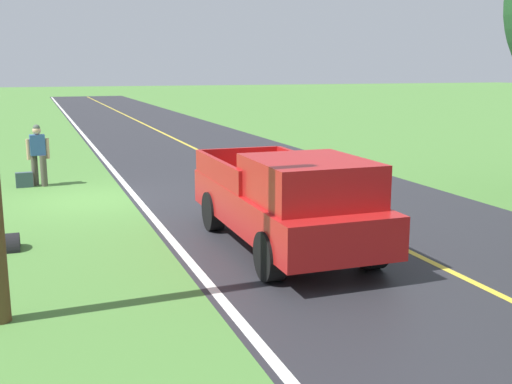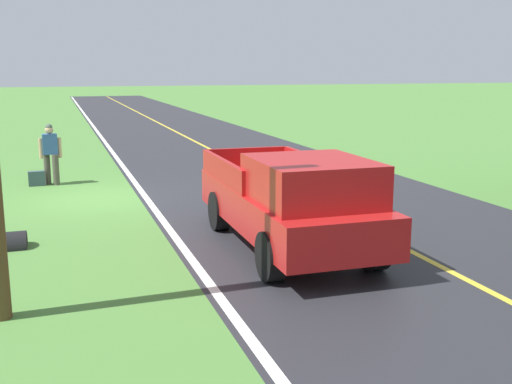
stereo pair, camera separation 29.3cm
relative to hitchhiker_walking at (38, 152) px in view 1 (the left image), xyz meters
name	(u,v)px [view 1 (the left image)]	position (x,y,z in m)	size (l,w,h in m)	color
ground_plane	(93,200)	(-1.22, 2.52, -0.98)	(200.00, 200.00, 0.00)	#4C7F38
road_surface	(275,187)	(-6.22, 2.52, -0.98)	(8.21, 120.00, 0.00)	#28282D
lane_edge_line	(135,197)	(-2.30, 2.52, -0.98)	(0.16, 117.60, 0.00)	silver
lane_centre_line	(275,187)	(-6.22, 2.52, -0.98)	(0.14, 117.60, 0.00)	gold
hitchhiker_walking	(38,152)	(0.00, 0.00, 0.00)	(0.62, 0.51, 1.75)	#4C473D
suitcase_carried	(24,180)	(0.41, 0.11, -0.77)	(0.20, 0.46, 0.42)	#384C56
pickup_truck_passing	(289,199)	(-4.18, 8.31, -0.01)	(2.14, 5.42, 1.82)	#B21919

